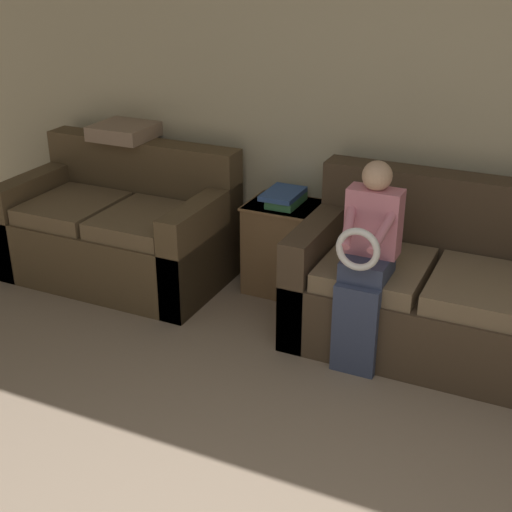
{
  "coord_description": "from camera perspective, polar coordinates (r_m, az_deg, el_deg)",
  "views": [
    {
      "loc": [
        0.54,
        -1.17,
        2.24
      ],
      "look_at": [
        -0.87,
        1.85,
        0.71
      ],
      "focal_mm": 50.0,
      "sensor_mm": 36.0,
      "label": 1
    }
  ],
  "objects": [
    {
      "name": "book_stack",
      "position": [
        4.65,
        2.32,
        4.71
      ],
      "size": [
        0.22,
        0.32,
        0.09
      ],
      "color": "#3D8451",
      "rests_on": "side_shelf"
    },
    {
      "name": "couch_side",
      "position": [
        5.08,
        -10.68,
        1.99
      ],
      "size": [
        1.5,
        0.89,
        0.91
      ],
      "color": "brown",
      "rests_on": "ground_plane"
    },
    {
      "name": "throw_pillow",
      "position": [
        5.18,
        -10.44,
        9.82
      ],
      "size": [
        0.4,
        0.4,
        0.1
      ],
      "color": "gray",
      "rests_on": "couch_side"
    },
    {
      "name": "side_shelf",
      "position": [
        4.78,
        2.28,
        0.78
      ],
      "size": [
        0.49,
        0.41,
        0.62
      ],
      "color": "brown",
      "rests_on": "ground_plane"
    },
    {
      "name": "wall_back",
      "position": [
        4.43,
        17.67,
        10.84
      ],
      "size": [
        7.75,
        0.06,
        2.55
      ],
      "color": "#BCB293",
      "rests_on": "ground_plane"
    },
    {
      "name": "child_left_seated",
      "position": [
        3.87,
        8.84,
        -0.26
      ],
      "size": [
        0.3,
        0.37,
        1.16
      ],
      "color": "#384260",
      "rests_on": "ground_plane"
    },
    {
      "name": "couch_main",
      "position": [
        4.25,
        17.93,
        -3.44
      ],
      "size": [
        2.16,
        0.9,
        0.95
      ],
      "color": "#473828",
      "rests_on": "ground_plane"
    }
  ]
}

